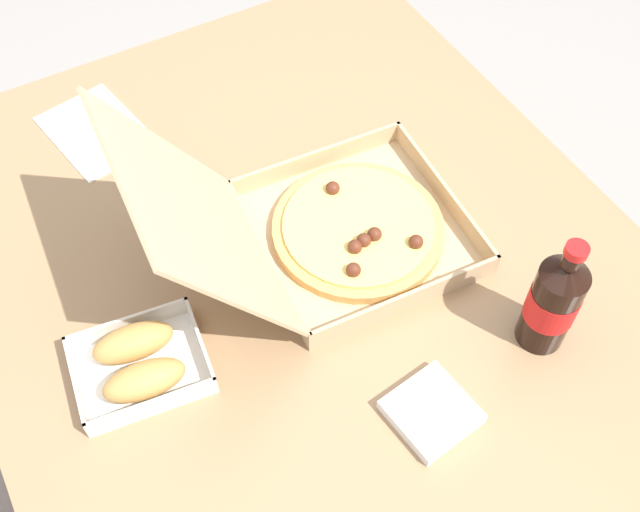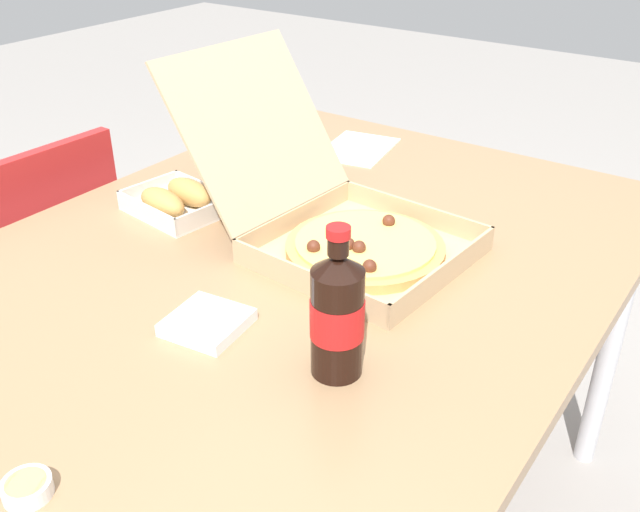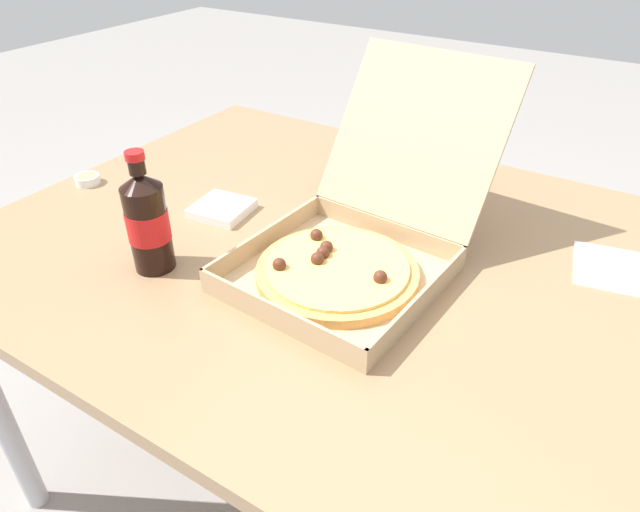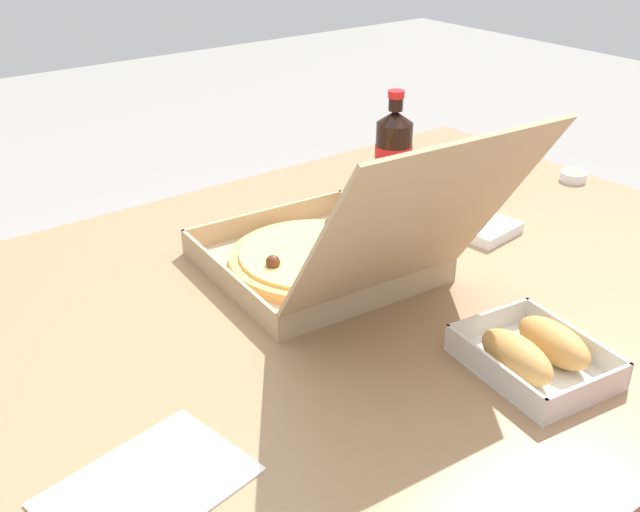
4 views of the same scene
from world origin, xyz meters
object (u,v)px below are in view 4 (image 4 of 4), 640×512
Objects in this scene: bread_side_box at (535,353)px; dipping_sauce_cup at (573,176)px; pizza_box_open at (330,253)px; napkin_pile at (482,227)px; cola_bottle at (393,155)px; paper_menu at (148,487)px.

dipping_sauce_cup is (-0.62, -0.39, -0.01)m from bread_side_box.
bread_side_box reaches higher than dipping_sauce_cup.
napkin_pile is (-0.33, 0.03, -0.04)m from pizza_box_open.
cola_bottle is at bearing -82.75° from napkin_pile.
bread_side_box is 0.60m from cola_bottle.
paper_menu is 3.75× the size of dipping_sauce_cup.
pizza_box_open is 9.64× the size of dipping_sauce_cup.
bread_side_box is at bearing 32.03° from dipping_sauce_cup.
pizza_box_open reaches higher than napkin_pile.
pizza_box_open is 0.69m from dipping_sauce_cup.
bread_side_box is 0.73m from dipping_sauce_cup.
paper_menu is 0.80m from napkin_pile.
napkin_pile is at bearing -128.89° from bread_side_box.
napkin_pile reaches higher than paper_menu.
paper_menu is 1.91× the size of napkin_pile.
napkin_pile is at bearing -174.47° from paper_menu.
bread_side_box is 0.99× the size of paper_menu.
cola_bottle reaches higher than bread_side_box.
napkin_pile is at bearing 9.30° from dipping_sauce_cup.
cola_bottle is at bearing -113.60° from bread_side_box.
cola_bottle is 0.42m from dipping_sauce_cup.
pizza_box_open is at bearing -80.00° from bread_side_box.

